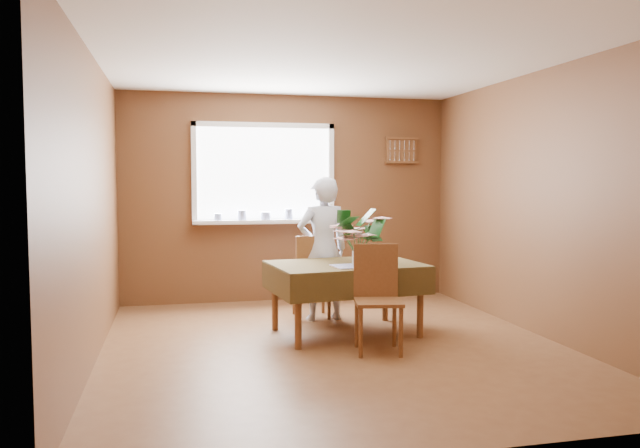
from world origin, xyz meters
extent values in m
plane|color=brown|center=(0.00, 0.00, 0.00)|extent=(4.50, 4.50, 0.00)
plane|color=white|center=(0.00, 0.00, 2.50)|extent=(4.50, 4.50, 0.00)
plane|color=brown|center=(0.00, 2.25, 1.25)|extent=(4.00, 0.00, 4.00)
plane|color=brown|center=(0.00, -2.25, 1.25)|extent=(4.00, 0.00, 4.00)
plane|color=brown|center=(-2.00, 0.00, 1.25)|extent=(0.00, 4.50, 4.50)
plane|color=brown|center=(2.00, 0.00, 1.25)|extent=(0.00, 4.50, 4.50)
cube|color=white|center=(-0.30, 2.23, 1.55)|extent=(1.60, 0.01, 1.10)
cube|color=white|center=(-0.30, 2.22, 2.13)|extent=(1.72, 0.06, 0.06)
cube|color=white|center=(-0.30, 2.22, 0.97)|extent=(1.72, 0.06, 0.06)
cube|color=white|center=(-1.13, 2.22, 1.55)|extent=(0.06, 0.06, 1.22)
cube|color=white|center=(0.53, 2.22, 1.55)|extent=(0.06, 0.06, 1.22)
cube|color=white|center=(-0.30, 2.15, 0.98)|extent=(1.72, 0.20, 0.04)
cylinder|color=white|center=(-0.86, 2.13, 1.04)|extent=(0.09, 0.09, 0.08)
cylinder|color=white|center=(-0.58, 2.13, 1.06)|extent=(0.11, 0.11, 0.12)
cylinder|color=white|center=(-0.30, 2.13, 1.05)|extent=(0.12, 0.12, 0.09)
cylinder|color=white|center=(-0.02, 2.13, 1.06)|extent=(0.10, 0.10, 0.13)
cylinder|color=white|center=(0.26, 2.13, 1.05)|extent=(0.11, 0.11, 0.10)
cube|color=brown|center=(1.45, 2.23, 1.85)|extent=(0.40, 0.03, 0.30)
cube|color=brown|center=(1.45, 2.21, 2.00)|extent=(0.44, 0.04, 0.03)
cube|color=brown|center=(1.45, 2.21, 1.70)|extent=(0.44, 0.04, 0.03)
cylinder|color=brown|center=(-0.33, -0.02, 0.31)|extent=(0.06, 0.06, 0.63)
cylinder|color=brown|center=(0.86, 0.12, 0.31)|extent=(0.06, 0.06, 0.63)
cylinder|color=brown|center=(-0.41, 0.73, 0.31)|extent=(0.06, 0.06, 0.63)
cylinder|color=brown|center=(0.77, 0.87, 0.31)|extent=(0.06, 0.06, 0.63)
cube|color=brown|center=(0.22, 0.43, 0.65)|extent=(1.43, 1.04, 0.04)
cube|color=#362B13|center=(0.22, 0.43, 0.67)|extent=(1.49, 1.10, 0.01)
cube|color=#362B13|center=(0.28, -0.04, 0.54)|extent=(1.38, 0.17, 0.25)
cube|color=#362B13|center=(0.17, 0.90, 0.54)|extent=(1.38, 0.17, 0.25)
cube|color=#362B13|center=(-0.47, 0.35, 0.54)|extent=(0.12, 0.94, 0.25)
cube|color=#362B13|center=(0.92, 0.51, 0.54)|extent=(0.12, 0.94, 0.25)
cube|color=#487ECD|center=(0.25, 0.20, 0.68)|extent=(0.43, 0.34, 0.01)
cylinder|color=brown|center=(0.23, 1.38, 0.20)|extent=(0.04, 0.04, 0.41)
cylinder|color=brown|center=(-0.10, 1.39, 0.20)|extent=(0.04, 0.04, 0.41)
cylinder|color=brown|center=(0.22, 1.05, 0.20)|extent=(0.04, 0.04, 0.41)
cylinder|color=brown|center=(-0.11, 1.07, 0.20)|extent=(0.04, 0.04, 0.41)
cube|color=brown|center=(0.06, 1.22, 0.42)|extent=(0.40, 0.40, 0.03)
cube|color=brown|center=(0.05, 1.05, 0.66)|extent=(0.38, 0.05, 0.45)
cylinder|color=brown|center=(0.12, -0.40, 0.21)|extent=(0.04, 0.04, 0.42)
cylinder|color=brown|center=(0.45, -0.46, 0.21)|extent=(0.04, 0.04, 0.42)
cylinder|color=brown|center=(0.19, -0.07, 0.21)|extent=(0.04, 0.04, 0.42)
cylinder|color=brown|center=(0.52, -0.13, 0.21)|extent=(0.04, 0.04, 0.42)
cube|color=brown|center=(0.32, -0.27, 0.43)|extent=(0.46, 0.46, 0.03)
cube|color=brown|center=(0.35, -0.09, 0.68)|extent=(0.39, 0.10, 0.46)
imported|color=white|center=(0.15, 1.06, 0.75)|extent=(0.58, 0.40, 1.50)
cylinder|color=white|center=(0.30, 0.28, 0.75)|extent=(0.11, 0.11, 0.13)
cylinder|color=#33662D|center=(0.30, 0.28, 0.85)|extent=(0.06, 0.06, 0.10)
cylinder|color=white|center=(0.65, 0.62, 0.69)|extent=(0.23, 0.23, 0.01)
cube|color=silver|center=(0.42, 0.21, 0.69)|extent=(0.09, 0.24, 0.00)
camera|label=1|loc=(-1.36, -5.26, 1.47)|focal=35.00mm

